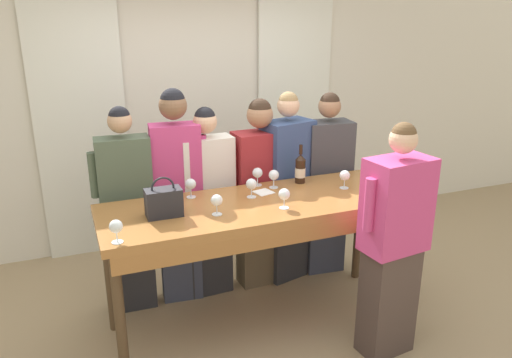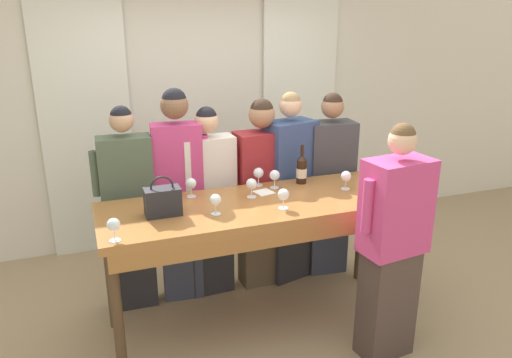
{
  "view_description": "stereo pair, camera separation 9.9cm",
  "coord_description": "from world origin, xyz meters",
  "px_view_note": "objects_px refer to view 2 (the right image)",
  "views": [
    {
      "loc": [
        -1.29,
        -3.16,
        2.34
      ],
      "look_at": [
        0.0,
        0.08,
        1.17
      ],
      "focal_mm": 35.0,
      "sensor_mm": 36.0,
      "label": 1
    },
    {
      "loc": [
        -1.19,
        -3.2,
        2.34
      ],
      "look_at": [
        0.0,
        0.08,
        1.17
      ],
      "focal_mm": 35.0,
      "sensor_mm": 36.0,
      "label": 2
    }
  ],
  "objects_px": {
    "tasting_bar": "(261,216)",
    "wine_glass_back_left": "(114,225)",
    "wine_bottle": "(302,169)",
    "guest_striped_shirt": "(261,193)",
    "guest_olive_jacket": "(129,208)",
    "guest_pink_top": "(179,192)",
    "host_pouring": "(392,246)",
    "wine_glass_back_right": "(283,195)",
    "handbag": "(163,201)",
    "wine_glass_center_left": "(259,173)",
    "guest_beige_cap": "(329,185)",
    "wine_glass_center_right": "(346,177)",
    "wine_glass_front_left": "(191,184)",
    "wine_glass_front_mid": "(251,184)",
    "wine_glass_back_mid": "(215,200)",
    "guest_cream_sweater": "(209,201)",
    "wine_glass_front_right": "(275,176)",
    "guest_navy_coat": "(289,189)",
    "wine_glass_center_mid": "(379,169)"
  },
  "relations": [
    {
      "from": "wine_glass_front_right",
      "to": "guest_olive_jacket",
      "type": "xyz_separation_m",
      "value": [
        -1.1,
        0.34,
        -0.25
      ]
    },
    {
      "from": "wine_glass_front_right",
      "to": "guest_navy_coat",
      "type": "relative_size",
      "value": 0.09
    },
    {
      "from": "tasting_bar",
      "to": "wine_glass_back_right",
      "type": "relative_size",
      "value": 15.88
    },
    {
      "from": "wine_glass_back_left",
      "to": "guest_cream_sweater",
      "type": "relative_size",
      "value": 0.09
    },
    {
      "from": "handbag",
      "to": "wine_glass_back_mid",
      "type": "bearing_deg",
      "value": -18.08
    },
    {
      "from": "guest_cream_sweater",
      "to": "host_pouring",
      "type": "distance_m",
      "value": 1.56
    },
    {
      "from": "wine_bottle",
      "to": "guest_cream_sweater",
      "type": "distance_m",
      "value": 0.82
    },
    {
      "from": "wine_glass_center_mid",
      "to": "host_pouring",
      "type": "height_order",
      "value": "host_pouring"
    },
    {
      "from": "wine_glass_back_right",
      "to": "guest_striped_shirt",
      "type": "relative_size",
      "value": 0.09
    },
    {
      "from": "wine_glass_center_mid",
      "to": "guest_beige_cap",
      "type": "relative_size",
      "value": 0.09
    },
    {
      "from": "wine_bottle",
      "to": "wine_glass_back_left",
      "type": "relative_size",
      "value": 2.17
    },
    {
      "from": "guest_pink_top",
      "to": "wine_glass_front_left",
      "type": "bearing_deg",
      "value": -83.31
    },
    {
      "from": "wine_bottle",
      "to": "wine_glass_center_left",
      "type": "bearing_deg",
      "value": 169.2
    },
    {
      "from": "wine_glass_front_mid",
      "to": "tasting_bar",
      "type": "bearing_deg",
      "value": -79.07
    },
    {
      "from": "wine_glass_front_left",
      "to": "host_pouring",
      "type": "relative_size",
      "value": 0.09
    },
    {
      "from": "tasting_bar",
      "to": "wine_glass_back_mid",
      "type": "xyz_separation_m",
      "value": [
        -0.37,
        -0.1,
        0.21
      ]
    },
    {
      "from": "wine_glass_back_mid",
      "to": "handbag",
      "type": "bearing_deg",
      "value": 161.92
    },
    {
      "from": "wine_glass_front_right",
      "to": "guest_pink_top",
      "type": "height_order",
      "value": "guest_pink_top"
    },
    {
      "from": "handbag",
      "to": "host_pouring",
      "type": "bearing_deg",
      "value": -24.8
    },
    {
      "from": "wine_glass_front_left",
      "to": "guest_cream_sweater",
      "type": "xyz_separation_m",
      "value": [
        0.21,
        0.31,
        -0.28
      ]
    },
    {
      "from": "wine_glass_front_left",
      "to": "wine_glass_front_right",
      "type": "distance_m",
      "value": 0.66
    },
    {
      "from": "tasting_bar",
      "to": "guest_olive_jacket",
      "type": "distance_m",
      "value": 1.07
    },
    {
      "from": "tasting_bar",
      "to": "wine_glass_back_left",
      "type": "height_order",
      "value": "wine_glass_back_left"
    },
    {
      "from": "wine_glass_front_mid",
      "to": "wine_bottle",
      "type": "bearing_deg",
      "value": 19.07
    },
    {
      "from": "wine_glass_center_left",
      "to": "guest_beige_cap",
      "type": "distance_m",
      "value": 0.84
    },
    {
      "from": "guest_cream_sweater",
      "to": "guest_pink_top",
      "type": "bearing_deg",
      "value": 180.0
    },
    {
      "from": "wine_glass_front_mid",
      "to": "host_pouring",
      "type": "xyz_separation_m",
      "value": [
        0.73,
        -0.77,
        -0.27
      ]
    },
    {
      "from": "wine_bottle",
      "to": "guest_beige_cap",
      "type": "relative_size",
      "value": 0.19
    },
    {
      "from": "wine_bottle",
      "to": "guest_striped_shirt",
      "type": "bearing_deg",
      "value": 127.49
    },
    {
      "from": "guest_striped_shirt",
      "to": "wine_glass_back_right",
      "type": "bearing_deg",
      "value": -99.13
    },
    {
      "from": "guest_striped_shirt",
      "to": "host_pouring",
      "type": "distance_m",
      "value": 1.33
    },
    {
      "from": "guest_olive_jacket",
      "to": "guest_pink_top",
      "type": "height_order",
      "value": "guest_pink_top"
    },
    {
      "from": "wine_glass_back_mid",
      "to": "host_pouring",
      "type": "relative_size",
      "value": 0.09
    },
    {
      "from": "wine_glass_front_right",
      "to": "wine_glass_center_right",
      "type": "bearing_deg",
      "value": -22.89
    },
    {
      "from": "wine_glass_center_mid",
      "to": "guest_olive_jacket",
      "type": "distance_m",
      "value": 2.04
    },
    {
      "from": "wine_bottle",
      "to": "wine_glass_center_right",
      "type": "bearing_deg",
      "value": -43.48
    },
    {
      "from": "tasting_bar",
      "to": "guest_striped_shirt",
      "type": "bearing_deg",
      "value": 68.86
    },
    {
      "from": "wine_bottle",
      "to": "wine_glass_center_right",
      "type": "height_order",
      "value": "wine_bottle"
    },
    {
      "from": "wine_glass_front_left",
      "to": "host_pouring",
      "type": "bearing_deg",
      "value": -39.03
    },
    {
      "from": "wine_glass_front_mid",
      "to": "wine_glass_center_mid",
      "type": "relative_size",
      "value": 1.0
    },
    {
      "from": "guest_navy_coat",
      "to": "guest_cream_sweater",
      "type": "bearing_deg",
      "value": 180.0
    },
    {
      "from": "guest_pink_top",
      "to": "guest_beige_cap",
      "type": "bearing_deg",
      "value": -0.0
    },
    {
      "from": "wine_glass_center_right",
      "to": "guest_cream_sweater",
      "type": "relative_size",
      "value": 0.09
    },
    {
      "from": "wine_glass_center_mid",
      "to": "guest_olive_jacket",
      "type": "bearing_deg",
      "value": 166.86
    },
    {
      "from": "wine_glass_center_mid",
      "to": "wine_glass_back_right",
      "type": "height_order",
      "value": "same"
    },
    {
      "from": "wine_glass_back_left",
      "to": "host_pouring",
      "type": "bearing_deg",
      "value": -11.13
    },
    {
      "from": "handbag",
      "to": "guest_olive_jacket",
      "type": "xyz_separation_m",
      "value": [
        -0.18,
        0.59,
        -0.25
      ]
    },
    {
      "from": "wine_glass_front_left",
      "to": "wine_glass_back_right",
      "type": "distance_m",
      "value": 0.72
    },
    {
      "from": "wine_glass_back_left",
      "to": "guest_cream_sweater",
      "type": "distance_m",
      "value": 1.25
    },
    {
      "from": "guest_beige_cap",
      "to": "handbag",
      "type": "bearing_deg",
      "value": -159.7
    }
  ]
}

